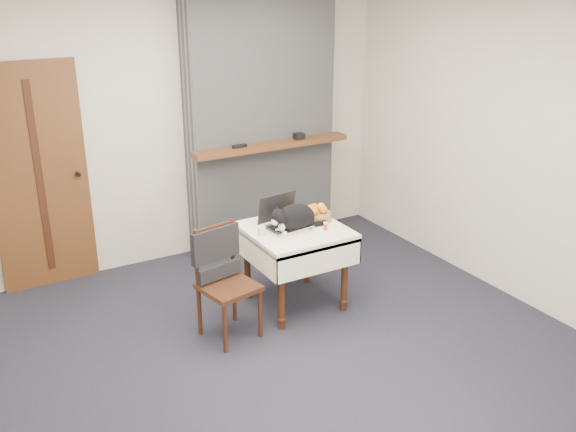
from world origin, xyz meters
The scene contains 12 objects.
ground centered at (0.00, 0.00, 0.00)m, with size 4.50×4.50×0.00m, color black.
room_shell centered at (0.00, 0.46, 1.76)m, with size 4.52×4.01×2.61m.
door centered at (-1.20, 1.97, 1.00)m, with size 0.82×0.10×2.00m.
chimney centered at (0.90, 1.85, 1.30)m, with size 1.62×0.48×2.60m.
side_table centered at (0.52, 0.52, 0.59)m, with size 0.78×0.78×0.70m.
laptop centered at (0.45, 0.60, 0.77)m, with size 0.40×0.35×0.27m.
cat centered at (0.50, 0.49, 0.81)m, with size 0.53×0.27×0.25m.
cream_jar centered at (0.21, 0.53, 0.74)m, with size 0.07×0.07×0.07m, color silver.
pill_bottle centered at (0.71, 0.36, 0.74)m, with size 0.03×0.03×0.07m.
fruit_basket centered at (0.77, 0.58, 0.75)m, with size 0.24×0.24×0.14m.
desk_clutter centered at (0.71, 0.57, 0.70)m, with size 0.16×0.02×0.01m, color black.
chair centered at (-0.20, 0.42, 0.57)m, with size 0.47×0.46×0.89m.
Camera 1 is at (-1.96, -3.68, 2.68)m, focal length 40.00 mm.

